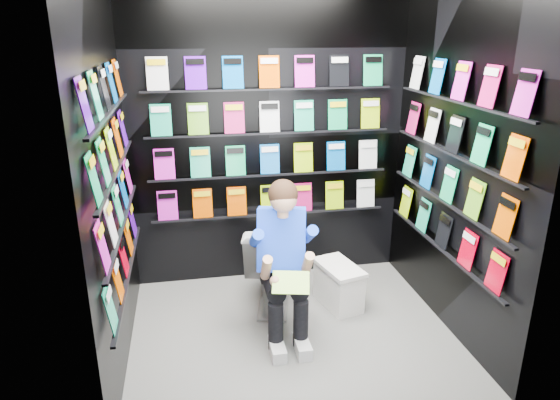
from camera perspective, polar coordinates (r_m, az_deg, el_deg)
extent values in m
plane|color=slate|center=(3.94, 1.38, -14.88)|extent=(2.40, 2.40, 0.00)
cube|color=black|center=(4.35, -1.25, 7.09)|extent=(2.40, 0.04, 2.60)
cube|color=black|center=(2.48, 6.46, -2.46)|extent=(2.40, 0.04, 2.60)
cube|color=black|center=(3.36, -18.90, 2.42)|extent=(0.04, 2.00, 2.60)
cube|color=black|center=(3.83, 19.46, 4.32)|extent=(0.04, 2.00, 2.60)
imported|color=white|center=(4.14, -0.87, -7.25)|extent=(0.58, 0.83, 0.73)
cube|color=white|center=(4.24, 6.69, -9.82)|extent=(0.34, 0.48, 0.33)
cube|color=white|center=(4.15, 6.79, -7.63)|extent=(0.37, 0.51, 0.03)
cube|color=green|center=(3.40, 1.25, -9.40)|extent=(0.28, 0.20, 0.11)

